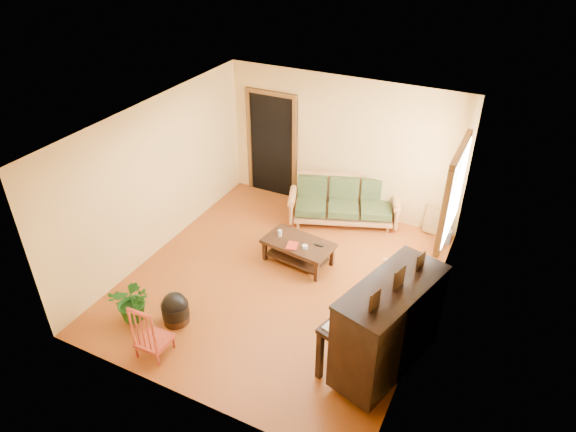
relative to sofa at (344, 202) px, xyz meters
The scene contains 16 objects.
floor 2.11m from the sofa, 97.07° to the right, with size 5.00×5.00×0.00m, color #682D0D.
doorway 1.86m from the sofa, 166.01° to the left, with size 1.08×0.16×2.05m, color black.
window 2.36m from the sofa, 21.12° to the right, with size 0.12×1.36×1.46m, color white.
sofa is the anchor object (origin of this frame).
coffee_table 1.54m from the sofa, 97.61° to the right, with size 1.13×0.62×0.41m, color black.
armchair 2.31m from the sofa, 48.28° to the right, with size 0.71×0.74×0.74m, color #A86C3D.
piano 3.53m from the sofa, 60.28° to the right, with size 0.92×1.56×1.38m, color black.
footstool 3.74m from the sofa, 108.18° to the right, with size 0.39×0.39×0.37m, color black.
red_chair 4.27m from the sofa, 104.25° to the right, with size 0.40×0.44×0.86m, color maroon.
leaning_frame 1.67m from the sofa, 11.81° to the left, with size 0.42×0.09×0.55m, color #B2833B.
ceramic_crock 1.89m from the sofa, ahead, with size 0.20×0.20×0.25m, color #324496.
potted_plant 4.13m from the sofa, 114.62° to the right, with size 0.59×0.51×0.66m, color #185017.
book 1.71m from the sofa, 100.77° to the right, with size 0.17×0.23×0.02m, color maroon.
candle 1.59m from the sofa, 110.27° to the right, with size 0.07×0.07×0.11m, color silver.
glass_jar 1.62m from the sofa, 91.08° to the right, with size 0.09×0.09×0.06m, color silver.
remote 1.46m from the sofa, 84.57° to the right, with size 0.16×0.04×0.02m, color black.
Camera 1 is at (2.94, -5.65, 5.20)m, focal length 32.00 mm.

